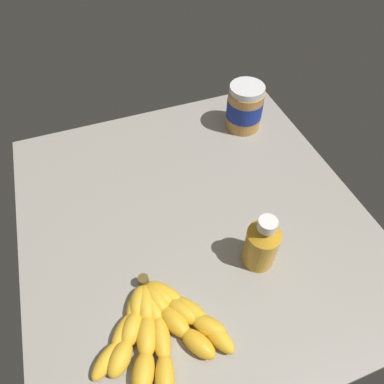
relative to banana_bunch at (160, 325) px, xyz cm
name	(u,v)px	position (x,y,z in cm)	size (l,w,h in cm)	color
ground_plane	(194,223)	(-14.27, -20.91, -4.08)	(75.45, 79.90, 4.84)	gray
banana_bunch	(160,325)	(0.00, 0.00, 0.00)	(25.31, 22.45, 3.57)	gold
peanut_butter_jar	(245,107)	(-37.94, -45.82, 4.61)	(9.69, 9.69, 12.80)	#BF8442
honey_bottle	(262,243)	(-22.79, -6.57, 4.41)	(6.56, 6.56, 13.55)	gold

